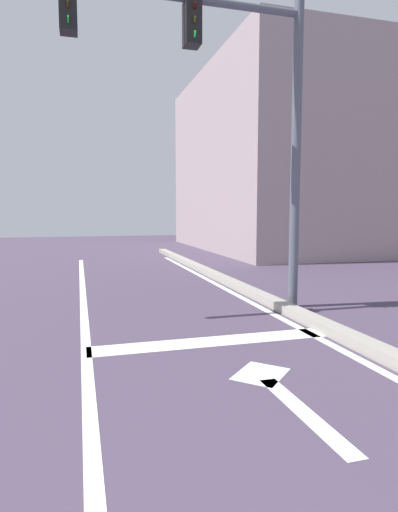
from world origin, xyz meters
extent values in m
cube|color=silver|center=(0.13, 6.00, 0.00)|extent=(0.12, 20.00, 0.01)
cube|color=silver|center=(3.01, 6.00, 0.00)|extent=(0.12, 20.00, 0.01)
cube|color=silver|center=(1.64, 6.30, 0.00)|extent=(3.03, 0.40, 0.01)
cube|color=silver|center=(1.79, 4.30, 0.00)|extent=(0.16, 1.40, 0.01)
cube|color=silver|center=(1.79, 5.15, 0.00)|extent=(0.71, 0.71, 0.01)
cube|color=#9D978B|center=(3.26, 6.00, 0.07)|extent=(0.24, 24.00, 0.14)
cylinder|color=#525764|center=(3.56, 7.80, 2.48)|extent=(0.16, 0.16, 4.97)
cube|color=black|center=(1.79, 7.80, 4.39)|extent=(0.24, 0.28, 0.64)
cylinder|color=#3A0605|center=(1.79, 7.65, 4.59)|extent=(0.02, 0.10, 0.10)
cylinder|color=#3C3106|center=(1.79, 7.65, 4.39)|extent=(0.02, 0.10, 0.10)
cylinder|color=green|center=(1.79, 7.65, 4.19)|extent=(0.02, 0.10, 0.10)
cube|color=black|center=(0.03, 7.80, 4.39)|extent=(0.24, 0.28, 0.64)
cylinder|color=#3C3106|center=(0.03, 7.65, 4.39)|extent=(0.02, 0.10, 0.10)
cylinder|color=green|center=(0.03, 7.65, 4.19)|extent=(0.02, 0.10, 0.10)
cube|color=#A18D91|center=(10.68, 18.46, 3.73)|extent=(11.06, 10.83, 7.46)
camera|label=1|loc=(0.08, 1.37, 1.62)|focal=29.88mm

